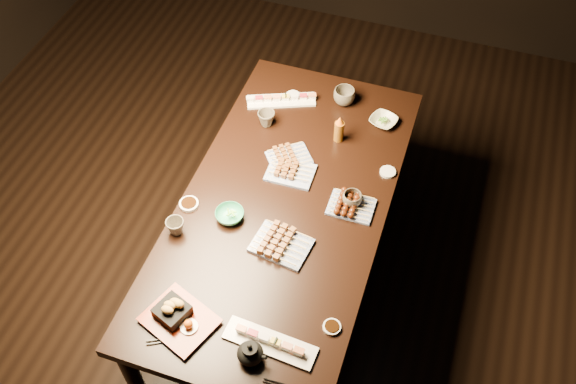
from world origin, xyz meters
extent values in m
plane|color=black|center=(0.00, 0.00, 0.00)|extent=(5.00, 5.00, 0.00)
cube|color=black|center=(0.43, 0.05, 0.38)|extent=(0.99, 1.85, 0.75)
imported|color=#319668|center=(0.23, -0.10, 0.77)|extent=(0.15, 0.15, 0.04)
imported|color=beige|center=(0.73, 0.69, 0.77)|extent=(0.16, 0.16, 0.03)
imported|color=#524B3F|center=(0.04, -0.24, 0.79)|extent=(0.10, 0.10, 0.07)
imported|color=#524B3F|center=(0.71, 0.14, 0.78)|extent=(0.10, 0.10, 0.07)
imported|color=#524B3F|center=(0.18, 0.50, 0.79)|extent=(0.11, 0.11, 0.08)
imported|color=#524B3F|center=(0.50, 0.77, 0.79)|extent=(0.12, 0.12, 0.09)
cylinder|color=brown|center=(0.55, 0.51, 0.82)|extent=(0.05, 0.05, 0.15)
cylinder|color=white|center=(0.03, -0.09, 0.76)|extent=(0.10, 0.10, 0.02)
cylinder|color=white|center=(0.83, 0.38, 0.76)|extent=(0.07, 0.07, 0.01)
cylinder|color=white|center=(0.80, -0.47, 0.76)|extent=(0.09, 0.09, 0.01)
cylinder|color=white|center=(0.24, 0.73, 0.76)|extent=(0.08, 0.08, 0.01)
camera|label=1|loc=(1.01, -1.62, 3.01)|focal=40.00mm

